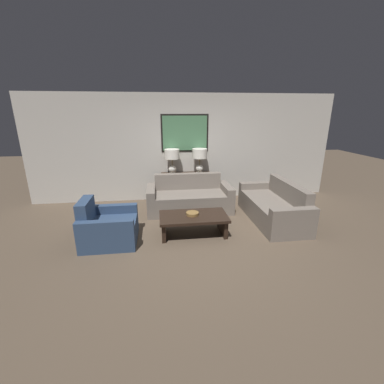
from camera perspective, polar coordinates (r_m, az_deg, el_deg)
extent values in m
plane|color=brown|center=(4.74, 1.58, -10.50)|extent=(20.00, 20.00, 0.00)
cube|color=beige|center=(6.63, -1.62, 9.75)|extent=(7.73, 0.10, 2.65)
cube|color=black|center=(6.54, -1.60, 12.94)|extent=(1.18, 0.01, 0.92)
cube|color=#4C7F56|center=(6.53, -1.59, 12.93)|extent=(1.10, 0.02, 0.84)
cube|color=#332319|center=(6.57, -1.30, 1.09)|extent=(1.25, 0.39, 0.73)
cylinder|color=silver|center=(6.45, -4.37, 4.18)|extent=(0.16, 0.16, 0.02)
sphere|color=silver|center=(6.43, -4.39, 5.11)|extent=(0.19, 0.19, 0.19)
cylinder|color=#8C7A51|center=(6.39, -4.43, 6.66)|extent=(0.02, 0.02, 0.17)
cylinder|color=white|center=(6.35, -4.47, 8.42)|extent=(0.36, 0.36, 0.23)
cylinder|color=silver|center=(6.52, 1.68, 4.38)|extent=(0.16, 0.16, 0.02)
sphere|color=silver|center=(6.50, 1.69, 5.29)|extent=(0.19, 0.19, 0.19)
cylinder|color=#8C7A51|center=(6.46, 1.71, 6.83)|extent=(0.02, 0.02, 0.17)
cylinder|color=white|center=(6.43, 1.72, 8.57)|extent=(0.36, 0.36, 0.23)
cube|color=slate|center=(5.86, -0.44, -2.48)|extent=(1.56, 0.69, 0.44)
cube|color=slate|center=(6.21, -0.94, 0.50)|extent=(1.56, 0.18, 0.81)
cube|color=slate|center=(5.89, -9.01, -1.84)|extent=(0.18, 0.87, 0.59)
cube|color=slate|center=(6.08, 7.63, -1.13)|extent=(0.18, 0.87, 0.59)
cube|color=slate|center=(5.68, 16.45, -3.92)|extent=(0.69, 1.56, 0.44)
cube|color=slate|center=(5.80, 20.53, -1.90)|extent=(0.18, 1.56, 0.81)
cube|color=slate|center=(6.45, 14.20, -0.44)|extent=(0.87, 0.18, 0.59)
cube|color=slate|center=(4.98, 21.45, -6.62)|extent=(0.87, 0.18, 0.59)
cube|color=black|center=(4.76, 0.33, -5.48)|extent=(1.25, 0.68, 0.05)
cube|color=black|center=(4.80, -6.36, -7.94)|extent=(0.07, 0.54, 0.34)
cube|color=black|center=(4.94, 6.82, -7.20)|extent=(0.07, 0.54, 0.34)
cylinder|color=olive|center=(4.76, 0.09, -4.82)|extent=(0.23, 0.23, 0.05)
cube|color=navy|center=(4.80, -16.64, -8.28)|extent=(0.74, 0.60, 0.40)
cube|color=navy|center=(4.82, -22.28, -6.17)|extent=(0.18, 0.60, 0.80)
cube|color=navy|center=(4.45, -18.60, -9.44)|extent=(0.92, 0.14, 0.56)
cube|color=navy|center=(5.12, -17.11, -5.69)|extent=(0.92, 0.14, 0.56)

